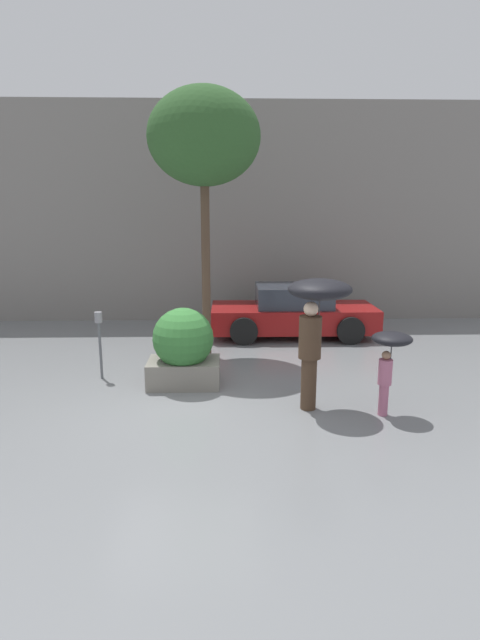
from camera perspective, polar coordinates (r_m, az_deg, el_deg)
name	(u,v)px	position (r m, az deg, el deg)	size (l,w,h in m)	color
ground_plane	(182,403)	(8.43, -6.61, -9.43)	(40.00, 40.00, 0.00)	slate
building_facade	(199,214)	(14.30, -4.70, 11.97)	(18.00, 0.30, 6.00)	gray
planter_box	(183,348)	(9.04, -6.49, -3.17)	(1.29, 1.10, 1.43)	gray
person_adult	(317,309)	(7.84, 8.74, 1.21)	(1.00, 1.00, 2.09)	#473323
person_child	(390,351)	(7.95, 16.75, -3.43)	(0.61, 0.61, 1.32)	#B76684
parked_car_near	(293,313)	(12.61, 6.07, 0.85)	(4.09, 1.91, 1.28)	maroon
street_tree	(204,138)	(10.70, -4.14, 19.99)	(2.29, 2.29, 5.54)	brown
parking_meter	(99,331)	(9.65, -15.79, -1.23)	(0.14, 0.14, 1.29)	#595B60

